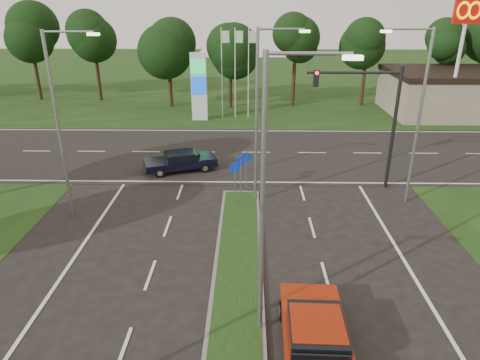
{
  "coord_description": "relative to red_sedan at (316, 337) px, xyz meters",
  "views": [
    {
      "loc": [
        0.35,
        -5.2,
        10.14
      ],
      "look_at": [
        0.01,
        13.64,
        2.2
      ],
      "focal_mm": 32.0,
      "sensor_mm": 36.0,
      "label": 1
    }
  ],
  "objects": [
    {
      "name": "verge_far",
      "position": [
        -2.47,
        50.06,
        -0.71
      ],
      "size": [
        160.0,
        50.0,
        0.02
      ],
      "primitive_type": "cube",
      "color": "#173311",
      "rests_on": "ground"
    },
    {
      "name": "cross_road",
      "position": [
        -2.47,
        19.06,
        -0.71
      ],
      "size": [
        160.0,
        12.0,
        0.02
      ],
      "primitive_type": "cube",
      "color": "black",
      "rests_on": "ground"
    },
    {
      "name": "commercial_building",
      "position": [
        19.53,
        31.06,
        1.29
      ],
      "size": [
        16.0,
        9.0,
        4.0
      ],
      "primitive_type": "cube",
      "color": "gray",
      "rests_on": "ground"
    },
    {
      "name": "streetlight_median_near",
      "position": [
        -1.47,
        1.06,
        4.36
      ],
      "size": [
        2.53,
        0.22,
        9.0
      ],
      "color": "gray",
      "rests_on": "ground"
    },
    {
      "name": "streetlight_median_far",
      "position": [
        -1.47,
        11.06,
        4.36
      ],
      "size": [
        2.53,
        0.22,
        9.0
      ],
      "color": "gray",
      "rests_on": "ground"
    },
    {
      "name": "streetlight_left_far",
      "position": [
        -10.77,
        9.06,
        4.36
      ],
      "size": [
        2.53,
        0.22,
        9.0
      ],
      "color": "gray",
      "rests_on": "ground"
    },
    {
      "name": "streetlight_right_far",
      "position": [
        6.33,
        11.06,
        4.36
      ],
      "size": [
        2.53,
        0.22,
        9.0
      ],
      "rotation": [
        0.0,
        0.0,
        3.14
      ],
      "color": "gray",
      "rests_on": "ground"
    },
    {
      "name": "traffic_signal",
      "position": [
        4.72,
        13.06,
        3.94
      ],
      "size": [
        5.1,
        0.42,
        7.0
      ],
      "color": "black",
      "rests_on": "ground"
    },
    {
      "name": "median_signs",
      "position": [
        -2.47,
        11.46,
        1.0
      ],
      "size": [
        1.16,
        1.76,
        2.38
      ],
      "color": "gray",
      "rests_on": "ground"
    },
    {
      "name": "gas_pylon",
      "position": [
        -6.26,
        28.11,
        2.48
      ],
      "size": [
        5.8,
        1.26,
        8.0
      ],
      "color": "silver",
      "rests_on": "ground"
    },
    {
      "name": "mcdonalds_sign",
      "position": [
        15.53,
        27.03,
        7.27
      ],
      "size": [
        2.2,
        0.47,
        10.4
      ],
      "color": "silver",
      "rests_on": "ground"
    },
    {
      "name": "treeline_far",
      "position": [
        -2.37,
        34.99,
        6.12
      ],
      "size": [
        6.0,
        6.0,
        9.9
      ],
      "color": "black",
      "rests_on": "ground"
    },
    {
      "name": "red_sedan",
      "position": [
        0.0,
        0.0,
        0.0
      ],
      "size": [
        2.15,
        4.89,
        1.33
      ],
      "rotation": [
        0.0,
        0.0,
        -0.03
      ],
      "color": "maroon",
      "rests_on": "ground"
    },
    {
      "name": "navy_sedan",
      "position": [
        -6.4,
        15.47,
        -0.05
      ],
      "size": [
        4.82,
        3.16,
        1.23
      ],
      "rotation": [
        0.0,
        0.0,
        1.9
      ],
      "color": "black",
      "rests_on": "ground"
    }
  ]
}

